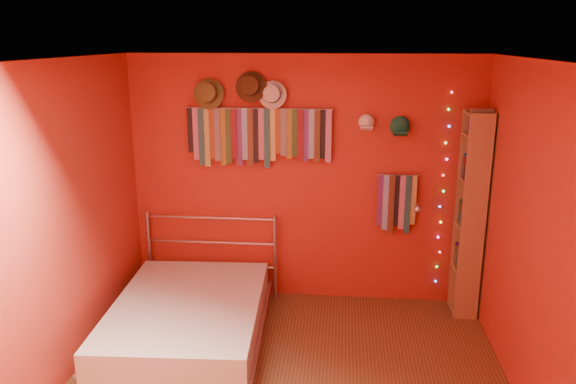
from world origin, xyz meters
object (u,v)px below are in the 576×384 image
(tie_rack, at_px, (257,134))
(reading_lamp, at_px, (417,208))
(bed, at_px, (188,319))
(bookshelf, at_px, (475,214))

(tie_rack, height_order, reading_lamp, tie_rack)
(tie_rack, relative_size, bed, 0.76)
(tie_rack, relative_size, bookshelf, 0.72)
(tie_rack, relative_size, reading_lamp, 4.69)
(reading_lamp, relative_size, bookshelf, 0.15)
(tie_rack, height_order, bookshelf, bookshelf)
(reading_lamp, height_order, bookshelf, bookshelf)
(tie_rack, distance_m, bed, 1.88)
(tie_rack, distance_m, reading_lamp, 1.70)
(bookshelf, distance_m, bed, 2.85)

